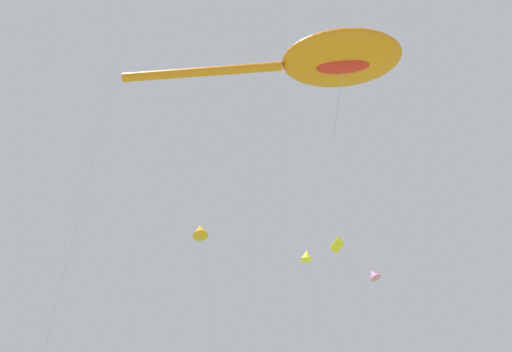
# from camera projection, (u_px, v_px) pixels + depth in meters

# --- Properties ---
(big_show_kite) EXTENTS (13.45, 8.38, 20.38)m
(big_show_kite) POSITION_uv_depth(u_px,v_px,m) (333.00, 60.00, 22.10)
(big_show_kite) COLOR orange
(big_show_kite) RESTS_ON ground
(small_kite_tiny_distant) EXTENTS (4.53, 1.44, 19.21)m
(small_kite_tiny_distant) POSITION_uv_depth(u_px,v_px,m) (307.00, 256.00, 37.04)
(small_kite_tiny_distant) COLOR yellow
(small_kite_tiny_distant) RESTS_ON ground
(small_kite_diamond_red) EXTENTS (3.66, 1.23, 14.92)m
(small_kite_diamond_red) POSITION_uv_depth(u_px,v_px,m) (200.00, 231.00, 25.18)
(small_kite_diamond_red) COLOR orange
(small_kite_diamond_red) RESTS_ON ground
(small_kite_streamer_purple) EXTENTS (4.40, 2.78, 15.41)m
(small_kite_streamer_purple) POSITION_uv_depth(u_px,v_px,m) (373.00, 275.00, 31.15)
(small_kite_streamer_purple) COLOR pink
(small_kite_streamer_purple) RESTS_ON ground
(small_kite_delta_white) EXTENTS (1.67, 1.72, 17.04)m
(small_kite_delta_white) POSITION_uv_depth(u_px,v_px,m) (338.00, 255.00, 30.78)
(small_kite_delta_white) COLOR yellow
(small_kite_delta_white) RESTS_ON ground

